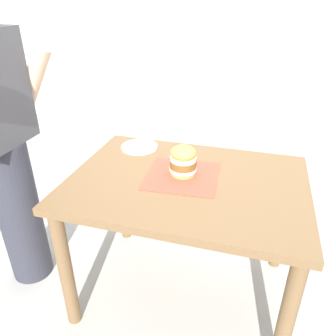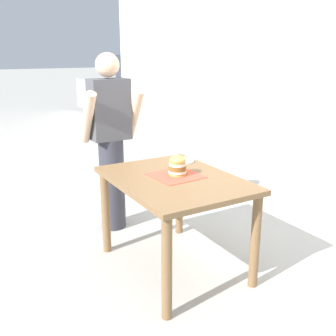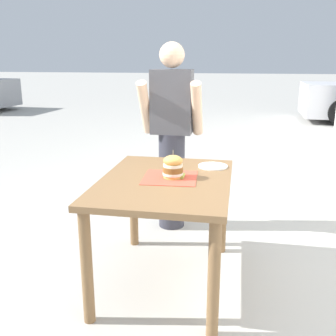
# 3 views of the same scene
# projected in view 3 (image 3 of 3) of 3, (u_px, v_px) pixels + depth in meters

# --- Properties ---
(ground_plane) EXTENTS (80.00, 80.00, 0.00)m
(ground_plane) POSITION_uv_depth(u_px,v_px,m) (166.00, 280.00, 2.84)
(ground_plane) COLOR #ADAAA3
(patio_table) EXTENTS (0.87, 1.17, 0.77)m
(patio_table) POSITION_uv_depth(u_px,v_px,m) (165.00, 196.00, 2.67)
(patio_table) COLOR brown
(patio_table) RESTS_ON ground
(serving_paper) EXTENTS (0.38, 0.38, 0.00)m
(serving_paper) POSITION_uv_depth(u_px,v_px,m) (170.00, 178.00, 2.66)
(serving_paper) COLOR #D64C38
(serving_paper) RESTS_ON patio_table
(sandwich) EXTENTS (0.14, 0.14, 0.19)m
(sandwich) POSITION_uv_depth(u_px,v_px,m) (173.00, 167.00, 2.64)
(sandwich) COLOR gold
(sandwich) RESTS_ON serving_paper
(pickle_spear) EXTENTS (0.02, 0.08, 0.02)m
(pickle_spear) POSITION_uv_depth(u_px,v_px,m) (183.00, 176.00, 2.65)
(pickle_spear) COLOR #8EA83D
(pickle_spear) RESTS_ON serving_paper
(side_plate_with_forks) EXTENTS (0.22, 0.22, 0.02)m
(side_plate_with_forks) POSITION_uv_depth(u_px,v_px,m) (213.00, 166.00, 2.93)
(side_plate_with_forks) COLOR white
(side_plate_with_forks) RESTS_ON patio_table
(diner_across_table) EXTENTS (0.55, 0.35, 1.69)m
(diner_across_table) POSITION_uv_depth(u_px,v_px,m) (172.00, 135.00, 3.54)
(diner_across_table) COLOR #33333D
(diner_across_table) RESTS_ON ground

